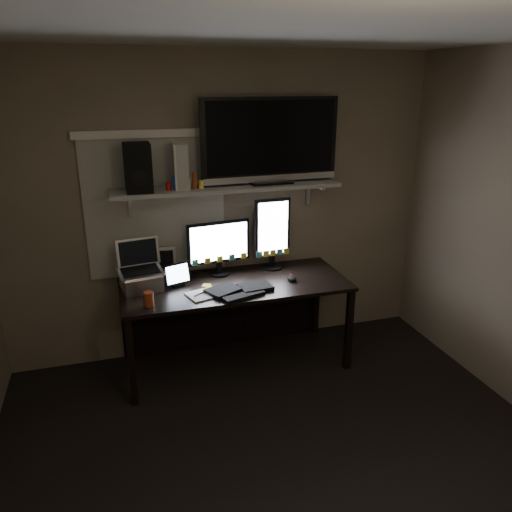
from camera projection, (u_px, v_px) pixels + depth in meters
name	position (u px, v px, depth m)	size (l,w,h in m)	color
floor	(297.00, 486.00, 2.94)	(3.60, 3.60, 0.00)	black
ceiling	(314.00, 19.00, 2.11)	(3.60, 3.60, 0.00)	silver
back_wall	(223.00, 209.00, 4.15)	(3.60, 3.60, 0.00)	#6B5B4C
window_blinds	(156.00, 208.00, 3.97)	(1.10, 0.02, 1.10)	beige
desk	(232.00, 297.00, 4.15)	(1.80, 0.75, 0.73)	black
wall_shelf	(227.00, 187.00, 3.92)	(1.80, 0.35, 0.03)	#AEAEA9
monitor_landscape	(219.00, 248.00, 4.08)	(0.53, 0.06, 0.46)	black
monitor_portrait	(272.00, 234.00, 4.20)	(0.31, 0.06, 0.62)	black
keyboard	(239.00, 289.00, 3.83)	(0.51, 0.20, 0.03)	black
mouse	(292.00, 278.00, 4.03)	(0.07, 0.11, 0.04)	black
notepad	(198.00, 296.00, 3.73)	(0.14, 0.20, 0.01)	silver
tablet	(177.00, 275.00, 3.89)	(0.22, 0.09, 0.19)	black
file_sorter	(161.00, 263.00, 4.05)	(0.20, 0.09, 0.26)	black
laptop	(140.00, 267.00, 3.79)	(0.33, 0.27, 0.37)	silver
cup	(149.00, 299.00, 3.56)	(0.07, 0.07, 0.10)	#92361A
sticky_notes	(222.00, 288.00, 3.87)	(0.27, 0.20, 0.00)	#FAE544
tv	(270.00, 141.00, 3.89)	(1.11, 0.20, 0.67)	black
game_console	(180.00, 165.00, 3.79)	(0.09, 0.28, 0.34)	silver
speaker	(138.00, 168.00, 3.65)	(0.19, 0.24, 0.35)	black
bottles	(185.00, 180.00, 3.75)	(0.23, 0.05, 0.15)	#A50F0C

